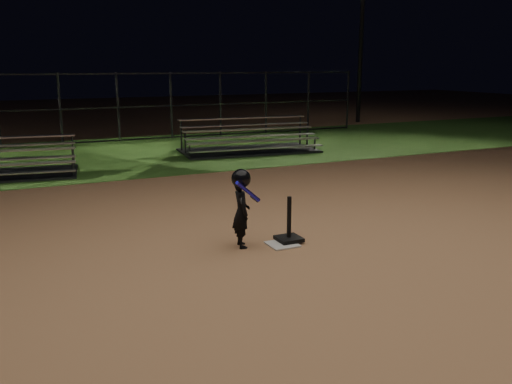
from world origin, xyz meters
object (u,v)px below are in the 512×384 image
home_plate (282,244)px  light_pole_right (363,17)px  bleacher_right (249,145)px  batting_tee (289,233)px  child_batter (241,206)px

home_plate → light_pole_right: (12.00, 14.94, 4.93)m
bleacher_right → batting_tee: bearing=-104.7°
batting_tee → bleacher_right: size_ratio=0.16×
child_batter → light_pole_right: bearing=-31.7°
home_plate → bleacher_right: bearing=69.1°
home_plate → batting_tee: batting_tee is taller
bleacher_right → light_pole_right: size_ratio=0.55×
child_batter → bleacher_right: child_batter is taller
bleacher_right → home_plate: bearing=-105.5°
home_plate → light_pole_right: 19.79m
batting_tee → light_pole_right: (11.84, 14.85, 4.79)m
child_batter → light_pole_right: (12.62, 14.73, 4.29)m
home_plate → light_pole_right: size_ratio=0.05×
child_batter → bleacher_right: 9.43m
child_batter → bleacher_right: (3.96, 8.55, -0.44)m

